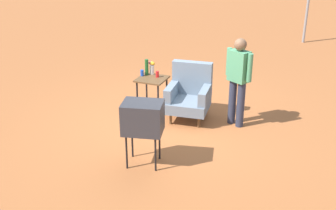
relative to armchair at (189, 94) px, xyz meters
name	(u,v)px	position (x,y,z in m)	size (l,w,h in m)	color
ground_plane	(171,120)	(-0.28, -0.24, -0.50)	(60.00, 60.00, 0.00)	#AD6033
armchair	(189,94)	(0.00, 0.00, 0.00)	(0.85, 0.86, 1.06)	brown
side_table	(152,83)	(-0.83, 0.13, 0.06)	(0.56, 0.56, 0.66)	black
tv_on_stand	(143,118)	(-0.10, -1.86, 0.28)	(0.68, 0.56, 1.03)	black
person_standing	(238,77)	(0.90, 0.04, 0.44)	(0.51, 0.36, 1.64)	#2D3347
soda_can_blue	(142,73)	(-1.07, 0.18, 0.22)	(0.07, 0.07, 0.12)	blue
bottle_wine_green	(147,67)	(-1.01, 0.28, 0.32)	(0.07, 0.07, 0.32)	#1E5623
soda_can_red	(157,74)	(-0.75, 0.22, 0.22)	(0.07, 0.07, 0.12)	red
flower_vase	(152,67)	(-0.93, 0.35, 0.31)	(0.15, 0.10, 0.27)	silver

